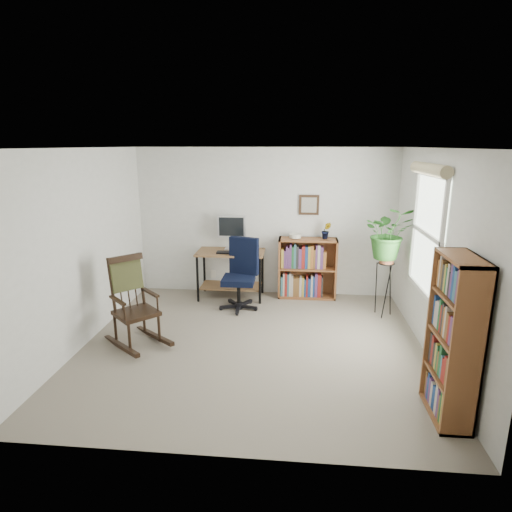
# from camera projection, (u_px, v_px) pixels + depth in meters

# --- Properties ---
(floor) EXTENTS (4.20, 4.00, 0.00)m
(floor) POSITION_uv_depth(u_px,v_px,m) (253.00, 345.00, 5.36)
(floor) COLOR gray
(floor) RESTS_ON ground
(ceiling) EXTENTS (4.20, 4.00, 0.00)m
(ceiling) POSITION_uv_depth(u_px,v_px,m) (253.00, 148.00, 4.76)
(ceiling) COLOR silver
(ceiling) RESTS_ON ground
(wall_back) EXTENTS (4.20, 0.00, 2.40)m
(wall_back) POSITION_uv_depth(u_px,v_px,m) (265.00, 223.00, 6.99)
(wall_back) COLOR silver
(wall_back) RESTS_ON ground
(wall_front) EXTENTS (4.20, 0.00, 2.40)m
(wall_front) POSITION_uv_depth(u_px,v_px,m) (225.00, 318.00, 3.13)
(wall_front) COLOR silver
(wall_front) RESTS_ON ground
(wall_left) EXTENTS (0.00, 4.00, 2.40)m
(wall_left) POSITION_uv_depth(u_px,v_px,m) (83.00, 248.00, 5.25)
(wall_left) COLOR silver
(wall_left) RESTS_ON ground
(wall_right) EXTENTS (0.00, 4.00, 2.40)m
(wall_right) POSITION_uv_depth(u_px,v_px,m) (436.00, 257.00, 4.87)
(wall_right) COLOR silver
(wall_right) RESTS_ON ground
(window) EXTENTS (0.12, 1.20, 1.50)m
(window) POSITION_uv_depth(u_px,v_px,m) (426.00, 234.00, 5.11)
(window) COLOR white
(window) RESTS_ON wall_right
(desk) EXTENTS (1.08, 0.59, 0.78)m
(desk) POSITION_uv_depth(u_px,v_px,m) (231.00, 274.00, 6.95)
(desk) COLOR brown
(desk) RESTS_ON floor
(monitor) EXTENTS (0.46, 0.16, 0.56)m
(monitor) POSITION_uv_depth(u_px,v_px,m) (232.00, 233.00, 6.92)
(monitor) COLOR silver
(monitor) RESTS_ON desk
(keyboard) EXTENTS (0.40, 0.15, 0.02)m
(keyboard) POSITION_uv_depth(u_px,v_px,m) (229.00, 252.00, 6.74)
(keyboard) COLOR black
(keyboard) RESTS_ON desk
(office_chair) EXTENTS (0.73, 0.73, 1.09)m
(office_chair) POSITION_uv_depth(u_px,v_px,m) (238.00, 274.00, 6.42)
(office_chair) COLOR black
(office_chair) RESTS_ON floor
(rocking_chair) EXTENTS (1.11, 1.10, 1.13)m
(rocking_chair) POSITION_uv_depth(u_px,v_px,m) (135.00, 301.00, 5.26)
(rocking_chair) COLOR black
(rocking_chair) RESTS_ON floor
(low_bookshelf) EXTENTS (0.93, 0.31, 0.98)m
(low_bookshelf) POSITION_uv_depth(u_px,v_px,m) (307.00, 268.00, 6.93)
(low_bookshelf) COLOR brown
(low_bookshelf) RESTS_ON floor
(tall_bookshelf) EXTENTS (0.29, 0.67, 1.52)m
(tall_bookshelf) POSITION_uv_depth(u_px,v_px,m) (453.00, 339.00, 3.79)
(tall_bookshelf) COLOR brown
(tall_bookshelf) RESTS_ON floor
(plant_stand) EXTENTS (0.27, 0.27, 0.93)m
(plant_stand) POSITION_uv_depth(u_px,v_px,m) (384.00, 285.00, 6.19)
(plant_stand) COLOR black
(plant_stand) RESTS_ON floor
(spider_plant) EXTENTS (1.69, 1.87, 1.46)m
(spider_plant) POSITION_uv_depth(u_px,v_px,m) (391.00, 208.00, 5.90)
(spider_plant) COLOR #2B6824
(spider_plant) RESTS_ON plant_stand
(potted_plant_small) EXTENTS (0.13, 0.24, 0.11)m
(potted_plant_small) POSITION_uv_depth(u_px,v_px,m) (326.00, 236.00, 6.77)
(potted_plant_small) COLOR #2B6824
(potted_plant_small) RESTS_ON low_bookshelf
(framed_picture) EXTENTS (0.32, 0.04, 0.32)m
(framed_picture) POSITION_uv_depth(u_px,v_px,m) (309.00, 205.00, 6.82)
(framed_picture) COLOR black
(framed_picture) RESTS_ON wall_back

